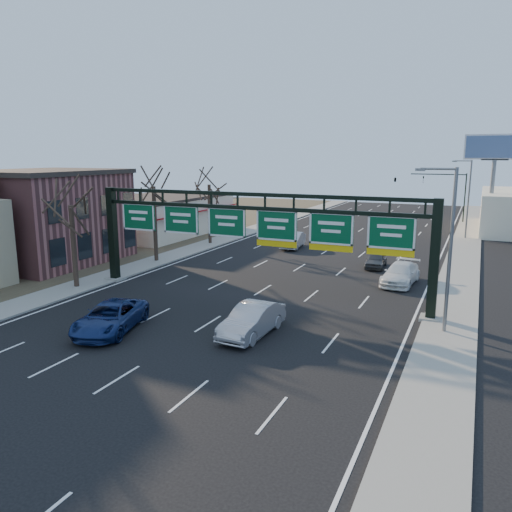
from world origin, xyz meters
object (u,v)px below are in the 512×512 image
at_px(car_blue_suv, 110,317).
at_px(car_white_wagon, 401,274).
at_px(car_silver_sedan, 252,320).
at_px(sign_gantry, 253,231).

xyz_separation_m(car_blue_suv, car_white_wagon, (13.14, 17.17, -0.01)).
bearing_deg(car_silver_sedan, car_blue_suv, -157.14).
height_order(car_blue_suv, car_silver_sedan, car_silver_sedan).
distance_m(sign_gantry, car_blue_suv, 10.98).
relative_size(car_blue_suv, car_white_wagon, 1.06).
bearing_deg(sign_gantry, car_white_wagon, 42.55).
bearing_deg(sign_gantry, car_silver_sedan, -66.13).
relative_size(car_silver_sedan, car_white_wagon, 0.95).
distance_m(car_blue_suv, car_silver_sedan, 7.89).
xyz_separation_m(car_silver_sedan, car_white_wagon, (5.71, 14.53, -0.06)).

